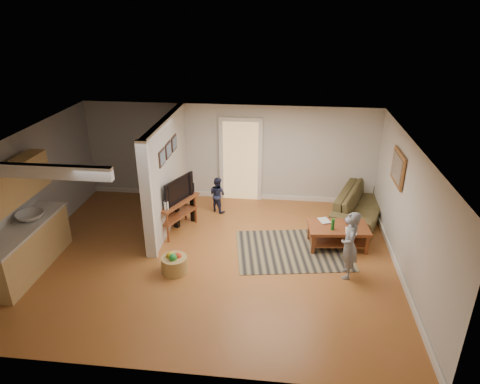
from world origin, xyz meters
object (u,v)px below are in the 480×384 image
(speaker_left, at_px, (176,206))
(toy_basket, at_px, (174,264))
(coffee_table, at_px, (339,230))
(sofa, at_px, (359,217))
(tv_console, at_px, (176,203))
(child, at_px, (346,275))
(toddler, at_px, (218,211))
(speaker_right, at_px, (192,202))

(speaker_left, distance_m, toy_basket, 1.86)
(coffee_table, height_order, speaker_left, speaker_left)
(sofa, bearing_deg, toy_basket, 145.07)
(tv_console, distance_m, toy_basket, 1.73)
(tv_console, xyz_separation_m, toy_basket, (0.34, -1.61, -0.51))
(speaker_left, distance_m, child, 4.04)
(child, bearing_deg, toddler, -128.59)
(speaker_right, xyz_separation_m, child, (3.40, -1.88, -0.48))
(coffee_table, height_order, tv_console, tv_console)
(sofa, distance_m, coffee_table, 1.62)
(coffee_table, distance_m, tv_console, 3.60)
(speaker_left, bearing_deg, coffee_table, 8.74)
(tv_console, bearing_deg, toddler, 78.69)
(speaker_right, xyz_separation_m, toddler, (0.51, 0.58, -0.48))
(tv_console, xyz_separation_m, child, (3.64, -1.36, -0.69))
(child, bearing_deg, toy_basket, -83.93)
(toy_basket, bearing_deg, sofa, 35.18)
(toddler, bearing_deg, coffee_table, -174.23)
(tv_console, bearing_deg, coffee_table, 18.76)
(coffee_table, bearing_deg, child, -86.38)
(coffee_table, xyz_separation_m, speaker_right, (-3.33, 0.80, 0.10))
(sofa, bearing_deg, tv_console, 124.88)
(child, distance_m, toddler, 3.79)
(sofa, height_order, speaker_right, speaker_right)
(coffee_table, relative_size, toy_basket, 2.61)
(sofa, xyz_separation_m, tv_console, (-4.24, -1.13, 0.69))
(tv_console, relative_size, speaker_left, 1.18)
(coffee_table, distance_m, toddler, 3.16)
(toy_basket, height_order, toddler, toddler)
(sofa, height_order, child, child)
(toy_basket, relative_size, toddler, 0.56)
(sofa, relative_size, speaker_right, 2.49)
(child, height_order, toddler, child)
(speaker_left, relative_size, speaker_right, 1.13)
(coffee_table, bearing_deg, toddler, 153.95)
(child, bearing_deg, coffee_table, -174.65)
(coffee_table, xyz_separation_m, speaker_left, (-3.64, 0.45, 0.16))
(speaker_left, xyz_separation_m, speaker_right, (0.31, 0.35, -0.06))
(speaker_left, bearing_deg, child, -6.55)
(speaker_right, relative_size, toddler, 1.07)
(sofa, bearing_deg, speaker_right, 118.74)
(speaker_left, distance_m, toddler, 1.35)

